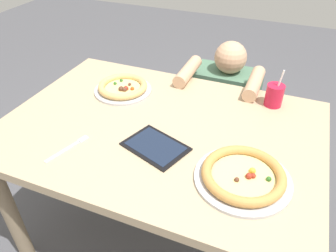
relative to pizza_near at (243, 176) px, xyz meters
The scene contains 8 objects.
ground_plane 0.89m from the pizza_near, 154.72° to the left, with size 8.00×8.00×0.00m, color #4C4C51.
dining_table 0.45m from the pizza_near, 154.72° to the left, with size 1.36×0.96×0.75m.
pizza_near is the anchor object (origin of this frame).
pizza_far 0.79m from the pizza_near, 150.35° to the left, with size 0.29×0.29×0.04m.
drink_cup_colored 0.55m from the pizza_near, 86.86° to the left, with size 0.08×0.08×0.18m.
fork 0.67m from the pizza_near, behind, with size 0.08×0.20×0.00m.
tablet 0.36m from the pizza_near, behind, with size 0.28×0.24×0.01m.
diner_seated 0.99m from the pizza_near, 106.31° to the left, with size 0.43×0.53×0.89m.
Camera 1 is at (0.46, -1.03, 1.57)m, focal length 34.56 mm.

